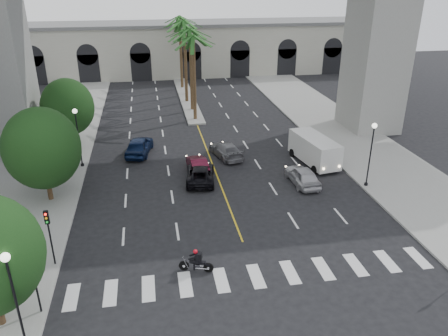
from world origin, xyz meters
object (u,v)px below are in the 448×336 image
Objects in this scene: car_d at (226,150)px; lamp_post_right at (371,149)px; pedestrian_a at (9,267)px; lamp_post_left_far at (78,133)px; car_e at (139,146)px; lamp_post_left_near at (14,295)px; traffic_signal_far at (49,229)px; car_a at (303,176)px; motorcycle_rider at (197,261)px; traffic_signal_near at (33,273)px; car_c at (200,174)px; cargo_van at (315,149)px; car_b at (198,165)px.

lamp_post_right is at bearing 127.35° from car_d.
lamp_post_right is 3.28× the size of pedestrian_a.
lamp_post_left_far is 15.88m from pedestrian_a.
lamp_post_right is 20.75m from car_e.
lamp_post_left_near reaches higher than pedestrian_a.
traffic_signal_far reaches higher than car_a.
lamp_post_left_far is 1.23× the size of car_a.
motorcycle_rider is at bearing -0.45° from pedestrian_a.
traffic_signal_far is at bearing -89.60° from lamp_post_left_far.
traffic_signal_near is 0.76× the size of car_c.
car_e is 16.23m from cargo_van.
lamp_post_left_far is 10.57m from car_b.
lamp_post_left_near is 3.28× the size of pedestrian_a.
traffic_signal_near reaches higher than motorcycle_rider.
car_c is at bearing 85.66° from car_b.
cargo_van is (20.27, 15.75, -1.13)m from traffic_signal_near.
car_b is 0.82× the size of car_e.
car_a is at bearing 157.87° from car_e.
lamp_post_left_near is 2.75× the size of motorcycle_rider.
car_e is 0.81× the size of cargo_van.
traffic_signal_near is 4.00m from traffic_signal_far.
car_d is (3.00, 4.77, 0.02)m from car_c.
motorcycle_rider is 0.45× the size of car_a.
motorcycle_rider is 0.32× the size of cargo_van.
car_d is (12.90, 21.20, -2.54)m from lamp_post_left_near.
car_d is at bearing 51.00° from pedestrian_a.
car_c is at bearing 58.93° from lamp_post_left_near.
pedestrian_a is at bearing -162.97° from lamp_post_right.
car_c is 10.65m from cargo_van.
lamp_post_left_near is 1.11× the size of car_c.
car_b is at bearing 146.63° from car_e.
car_c is 0.79× the size of cargo_van.
traffic_signal_near is 21.47m from car_e.
lamp_post_right is at bearing 162.15° from car_e.
lamp_post_left_near is 26.25m from lamp_post_right.
car_d is 0.96× the size of car_e.
car_b is at bearing 51.64° from pedestrian_a.
lamp_post_left_far is 1.00× the size of lamp_post_right.
cargo_van is (20.37, 18.25, -1.84)m from lamp_post_left_near.
lamp_post_right is 1.33× the size of car_b.
pedestrian_a is at bearing 33.66° from car_d.
cargo_van reaches higher than car_c.
pedestrian_a is (-6.97, -17.94, 0.13)m from car_e.
traffic_signal_near is 25.70m from cargo_van.
traffic_signal_near is 8.55m from motorcycle_rider.
lamp_post_left_near is at bearing -150.31° from lamp_post_right.
lamp_post_left_far reaches higher than pedestrian_a.
traffic_signal_far is 14.08m from car_c.
motorcycle_rider is 0.40× the size of car_e.
car_e is at bearing 73.09° from pedestrian_a.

